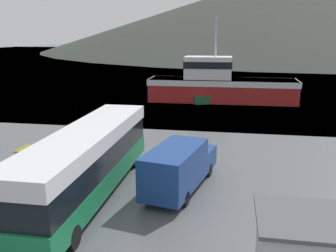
% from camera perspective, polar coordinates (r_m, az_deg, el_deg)
% --- Properties ---
extents(water_surface, '(240.00, 240.00, 0.00)m').
position_cam_1_polar(water_surface, '(149.37, 7.41, 10.91)').
color(water_surface, '#3D5160').
rests_on(water_surface, ground).
extents(hill_backdrop, '(229.08, 229.08, 35.89)m').
position_cam_1_polar(hill_backdrop, '(192.53, 18.51, 16.34)').
color(hill_backdrop, '#2D332D').
rests_on(hill_backdrop, ground).
extents(tour_bus, '(2.47, 12.54, 3.32)m').
position_cam_1_polar(tour_bus, '(18.11, -12.10, -5.01)').
color(tour_bus, '#146B3D').
rests_on(tour_bus, ground).
extents(delivery_van, '(3.26, 6.67, 2.34)m').
position_cam_1_polar(delivery_van, '(18.70, 1.75, -6.10)').
color(delivery_van, navy).
rests_on(delivery_van, ground).
extents(fishing_boat, '(16.79, 4.74, 9.60)m').
position_cam_1_polar(fishing_boat, '(43.63, 7.85, 6.30)').
color(fishing_boat, maroon).
rests_on(fishing_boat, water_surface).
extents(storage_bin, '(1.15, 1.50, 1.03)m').
position_cam_1_polar(storage_bin, '(23.85, -20.28, -4.34)').
color(storage_bin, olive).
rests_on(storage_bin, ground).
extents(small_boat, '(7.89, 4.90, 0.91)m').
position_cam_1_polar(small_boat, '(43.35, 8.77, 4.23)').
color(small_boat, '#1E5138').
rests_on(small_boat, water_surface).
extents(mooring_bollard, '(0.30, 0.30, 0.88)m').
position_cam_1_polar(mooring_bollard, '(30.65, -9.08, 0.23)').
color(mooring_bollard, black).
rests_on(mooring_bollard, ground).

